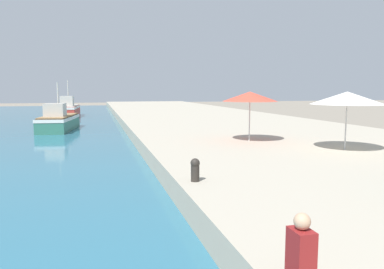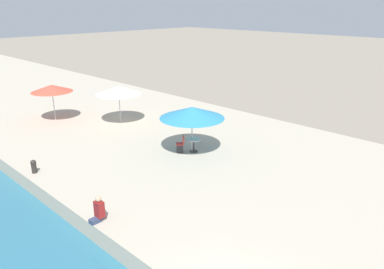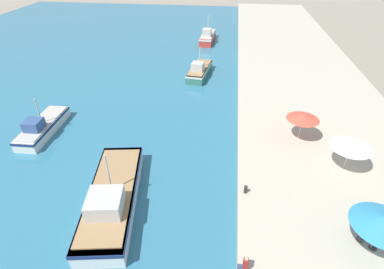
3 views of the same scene
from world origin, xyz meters
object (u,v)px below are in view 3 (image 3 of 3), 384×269
Objects in this scene: fishing_boat_near at (112,197)px; cafe_umbrella_striped at (303,117)px; cafe_chair_left at (361,237)px; fishing_boat_distant at (208,37)px; cafe_umbrella_pink at (384,221)px; fishing_boat_mid at (42,127)px; person_at_quay at (245,264)px; mooring_bollard at (246,189)px; cafe_table at (376,242)px; cafe_umbrella_white at (352,144)px; fishing_boat_far at (199,70)px.

cafe_umbrella_striped is at bearing 23.79° from fishing_boat_near.
fishing_boat_near is 16.64m from cafe_umbrella_striped.
cafe_umbrella_striped is 10.80m from cafe_chair_left.
cafe_umbrella_pink is (12.95, -41.07, 2.08)m from fishing_boat_distant.
cafe_umbrella_pink is at bearing -22.57° from fishing_boat_mid.
fishing_boat_near is 9.77m from person_at_quay.
fishing_boat_distant is (3.16, 39.25, 0.03)m from fishing_boat_near.
fishing_boat_near is at bearing -146.66° from cafe_umbrella_striped.
mooring_bollard is at bearing -78.28° from fishing_boat_distant.
cafe_table is 0.88× the size of cafe_chair_left.
cafe_umbrella_pink is 1.13× the size of cafe_umbrella_white.
fishing_boat_near is 10.42× the size of person_at_quay.
fishing_boat_far is 15.56m from fishing_boat_distant.
cafe_table is (12.79, -25.55, 0.50)m from fishing_boat_far.
fishing_boat_distant reaches higher than cafe_table.
fishing_boat_near is at bearing 173.55° from cafe_umbrella_pink.
cafe_table reaches higher than mooring_bollard.
cafe_umbrella_striped is (23.54, 1.04, 2.25)m from fishing_boat_mid.
fishing_boat_mid is 2.03× the size of cafe_umbrella_pink.
fishing_boat_mid reaches higher than cafe_table.
fishing_boat_far is at bearing 116.45° from cafe_umbrella_pink.
cafe_umbrella_white is at bearing -46.85° from fishing_boat_far.
person_at_quay is at bearing 151.33° from cafe_chair_left.
fishing_boat_near is 9.18m from mooring_bollard.
fishing_boat_near is at bearing 124.53° from cafe_chair_left.
cafe_chair_left is at bearing 140.39° from cafe_table.
cafe_table is at bearing -26.27° from mooring_bollard.
cafe_umbrella_white reaches higher than mooring_bollard.
cafe_umbrella_white is at bearing 86.83° from cafe_table.
person_at_quay reaches higher than cafe_table.
fishing_boat_distant is 43.13m from cafe_table.
fishing_boat_near is at bearing -169.38° from mooring_bollard.
fishing_boat_far is at bearing 72.25° from fishing_boat_near.
person_at_quay reaches higher than cafe_chair_left.
cafe_umbrella_pink is 5.23× the size of mooring_bollard.
fishing_boat_far is (3.41, 23.70, -0.08)m from fishing_boat_near.
cafe_umbrella_pink reaches higher than person_at_quay.
cafe_umbrella_white is at bearing 31.58° from cafe_chair_left.
fishing_boat_far is 22.66m from cafe_umbrella_white.
fishing_boat_mid is 33.79m from fishing_boat_distant.
cafe_table is 0.75m from cafe_chair_left.
fishing_boat_near is 15.71m from cafe_chair_left.
fishing_boat_distant is at bearing 75.84° from fishing_boat_near.
fishing_boat_mid is 2.29× the size of cafe_umbrella_white.
fishing_boat_far is at bearing 125.80° from cafe_umbrella_white.
mooring_bollard is (18.77, -6.34, 0.38)m from fishing_boat_mid.
fishing_boat_near reaches higher than cafe_umbrella_striped.
cafe_table is at bearing -56.06° from fishing_boat_far.
fishing_boat_mid reaches higher than cafe_umbrella_pink.
cafe_umbrella_white is (26.36, -2.63, 2.24)m from fishing_boat_mid.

